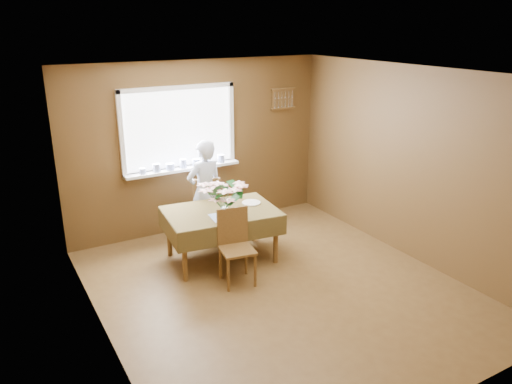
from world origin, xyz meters
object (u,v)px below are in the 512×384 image
chair_far (206,204)px  seated_woman (205,192)px  dining_table (221,216)px  flower_bouquet (224,196)px  chair_near (235,242)px

chair_far → seated_woman: 0.28m
dining_table → flower_bouquet: 0.42m
chair_far → chair_near: bearing=95.7°
dining_table → flower_bouquet: (-0.05, -0.20, 0.36)m
chair_near → seated_woman: seated_woman is taller
chair_near → seated_woman: 1.27m
chair_near → flower_bouquet: (0.05, 0.38, 0.47)m
chair_near → seated_woman: (0.17, 1.23, 0.25)m
seated_woman → flower_bouquet: bearing=75.4°
dining_table → chair_far: size_ratio=1.66×
dining_table → flower_bouquet: bearing=-97.9°
chair_far → dining_table: bearing=95.6°
chair_far → seated_woman: seated_woman is taller
chair_near → flower_bouquet: flower_bouquet is taller
chair_far → flower_bouquet: flower_bouquet is taller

